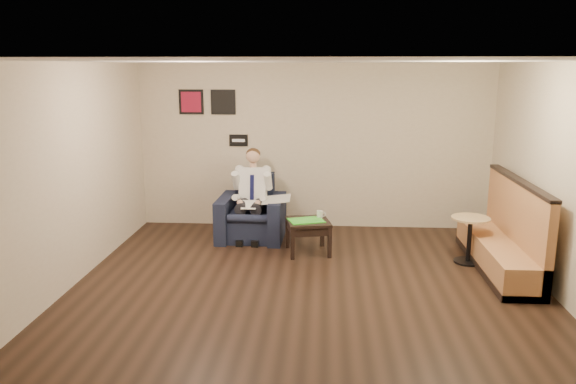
# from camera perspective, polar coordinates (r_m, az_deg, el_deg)

# --- Properties ---
(ground) EXTENTS (6.00, 6.00, 0.00)m
(ground) POSITION_cam_1_polar(r_m,az_deg,el_deg) (7.09, 2.02, -10.12)
(ground) COLOR black
(ground) RESTS_ON ground
(wall_back) EXTENTS (6.00, 0.02, 2.80)m
(wall_back) POSITION_cam_1_polar(r_m,az_deg,el_deg) (9.63, 2.67, 4.62)
(wall_back) COLOR beige
(wall_back) RESTS_ON ground
(wall_front) EXTENTS (6.00, 0.02, 2.80)m
(wall_front) POSITION_cam_1_polar(r_m,az_deg,el_deg) (3.79, 0.67, -8.12)
(wall_front) COLOR beige
(wall_front) RESTS_ON ground
(wall_left) EXTENTS (0.02, 6.00, 2.80)m
(wall_left) POSITION_cam_1_polar(r_m,az_deg,el_deg) (7.40, -21.81, 1.27)
(wall_left) COLOR beige
(wall_left) RESTS_ON ground
(wall_right) EXTENTS (0.02, 6.00, 2.80)m
(wall_right) POSITION_cam_1_polar(r_m,az_deg,el_deg) (7.24, 26.59, 0.60)
(wall_right) COLOR beige
(wall_right) RESTS_ON ground
(ceiling) EXTENTS (6.00, 6.00, 0.02)m
(ceiling) POSITION_cam_1_polar(r_m,az_deg,el_deg) (6.54, 2.21, 13.14)
(ceiling) COLOR white
(ceiling) RESTS_ON wall_back
(seating_sign) EXTENTS (0.32, 0.02, 0.20)m
(seating_sign) POSITION_cam_1_polar(r_m,az_deg,el_deg) (9.72, -5.05, 5.25)
(seating_sign) COLOR black
(seating_sign) RESTS_ON wall_back
(art_print_left) EXTENTS (0.42, 0.03, 0.42)m
(art_print_left) POSITION_cam_1_polar(r_m,az_deg,el_deg) (9.81, -9.80, 9.00)
(art_print_left) COLOR maroon
(art_print_left) RESTS_ON wall_back
(art_print_right) EXTENTS (0.42, 0.03, 0.42)m
(art_print_right) POSITION_cam_1_polar(r_m,az_deg,el_deg) (9.70, -6.60, 9.06)
(art_print_right) COLOR black
(art_print_right) RESTS_ON wall_back
(armchair) EXTENTS (1.07, 1.07, 1.01)m
(armchair) POSITION_cam_1_polar(r_m,az_deg,el_deg) (9.09, -3.74, -1.63)
(armchair) COLOR black
(armchair) RESTS_ON ground
(seated_man) EXTENTS (0.68, 1.00, 1.38)m
(seated_man) POSITION_cam_1_polar(r_m,az_deg,el_deg) (8.92, -3.89, -0.68)
(seated_man) COLOR white
(seated_man) RESTS_ON armchair
(lap_papers) EXTENTS (0.24, 0.34, 0.01)m
(lap_papers) POSITION_cam_1_polar(r_m,az_deg,el_deg) (8.83, -4.00, -1.29)
(lap_papers) COLOR white
(lap_papers) RESTS_ON seated_man
(newspaper) EXTENTS (0.45, 0.56, 0.01)m
(newspaper) POSITION_cam_1_polar(r_m,az_deg,el_deg) (8.89, -1.18, -0.73)
(newspaper) COLOR silver
(newspaper) RESTS_ON armchair
(side_table) EXTENTS (0.72, 0.72, 0.50)m
(side_table) POSITION_cam_1_polar(r_m,az_deg,el_deg) (8.43, 2.04, -4.54)
(side_table) COLOR black
(side_table) RESTS_ON ground
(green_folder) EXTENTS (0.59, 0.51, 0.01)m
(green_folder) POSITION_cam_1_polar(r_m,az_deg,el_deg) (8.33, 1.85, -2.90)
(green_folder) COLOR #3DDA2B
(green_folder) RESTS_ON side_table
(coffee_mug) EXTENTS (0.11, 0.11, 0.11)m
(coffee_mug) POSITION_cam_1_polar(r_m,az_deg,el_deg) (8.51, 3.24, -2.26)
(coffee_mug) COLOR white
(coffee_mug) RESTS_ON side_table
(smartphone) EXTENTS (0.16, 0.08, 0.01)m
(smartphone) POSITION_cam_1_polar(r_m,az_deg,el_deg) (8.54, 2.22, -2.53)
(smartphone) COLOR black
(smartphone) RESTS_ON side_table
(banquette) EXTENTS (0.58, 2.42, 1.24)m
(banquette) POSITION_cam_1_polar(r_m,az_deg,el_deg) (8.21, 20.70, -3.18)
(banquette) COLOR #AE7143
(banquette) RESTS_ON ground
(cafe_table) EXTENTS (0.56, 0.56, 0.67)m
(cafe_table) POSITION_cam_1_polar(r_m,az_deg,el_deg) (8.39, 17.93, -4.66)
(cafe_table) COLOR tan
(cafe_table) RESTS_ON ground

